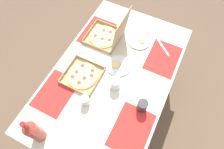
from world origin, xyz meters
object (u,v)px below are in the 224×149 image
at_px(pizza_box_center, 82,75).
at_px(plate_far_right, 139,41).
at_px(pizza_box_corner_right, 107,35).
at_px(cup_dark, 115,84).
at_px(cup_spare, 85,100).
at_px(cup_clear_left, 142,106).
at_px(plate_far_left, 118,66).
at_px(soda_bottle, 34,131).

relative_size(pizza_box_center, plate_far_right, 1.41).
xyz_separation_m(pizza_box_corner_right, cup_dark, (0.41, 0.28, 0.00)).
bearing_deg(cup_spare, pizza_box_corner_right, -167.81).
bearing_deg(cup_dark, cup_clear_left, 73.92).
bearing_deg(plate_far_right, plate_far_left, -9.56).
height_order(pizza_box_center, cup_spare, cup_spare).
bearing_deg(pizza_box_center, cup_clear_left, 85.68).
distance_m(pizza_box_center, cup_clear_left, 0.55).
height_order(plate_far_right, cup_clear_left, cup_clear_left).
xyz_separation_m(plate_far_left, cup_dark, (0.19, 0.06, 0.04)).
relative_size(pizza_box_center, pizza_box_corner_right, 0.84).
distance_m(plate_far_right, soda_bottle, 1.15).
distance_m(plate_far_right, cup_dark, 0.52).
bearing_deg(cup_clear_left, plate_far_right, -156.10).
distance_m(soda_bottle, cup_spare, 0.41).
distance_m(pizza_box_center, plate_far_right, 0.62).
height_order(pizza_box_corner_right, cup_dark, pizza_box_corner_right).
bearing_deg(cup_spare, plate_far_left, 168.18).
bearing_deg(cup_clear_left, cup_dark, -106.08).
distance_m(cup_clear_left, cup_spare, 0.43).
bearing_deg(pizza_box_center, cup_spare, 36.71).
bearing_deg(cup_dark, plate_far_left, -162.80).
bearing_deg(plate_far_left, cup_dark, 17.20).
bearing_deg(plate_far_left, plate_far_right, 170.44).
height_order(pizza_box_center, plate_far_right, pizza_box_center).
relative_size(cup_dark, cup_clear_left, 1.02).
xyz_separation_m(plate_far_left, cup_spare, (0.41, -0.09, 0.03)).
xyz_separation_m(pizza_box_corner_right, soda_bottle, (1.00, -0.03, 0.08)).
bearing_deg(pizza_box_corner_right, plate_far_right, 110.71).
distance_m(plate_far_right, cup_clear_left, 0.65).
height_order(pizza_box_corner_right, plate_far_right, pizza_box_corner_right).
xyz_separation_m(plate_far_right, cup_dark, (0.52, 0.00, 0.04)).
xyz_separation_m(plate_far_right, cup_clear_left, (0.59, 0.26, 0.04)).
bearing_deg(plate_far_right, soda_bottle, -15.58).
xyz_separation_m(plate_far_right, cup_spare, (0.74, -0.14, 0.03)).
height_order(plate_far_right, cup_dark, cup_dark).
relative_size(pizza_box_corner_right, soda_bottle, 1.07).
bearing_deg(plate_far_left, soda_bottle, -18.07).
relative_size(plate_far_right, soda_bottle, 0.64).
distance_m(cup_dark, cup_clear_left, 0.27).
distance_m(soda_bottle, cup_clear_left, 0.77).
distance_m(plate_far_left, cup_dark, 0.20).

